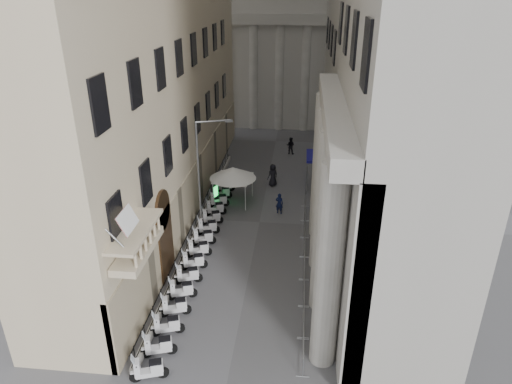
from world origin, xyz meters
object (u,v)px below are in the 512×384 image
Objects in this scene: street_lamp at (202,166)px; pedestrian_b at (290,146)px; security_tent at (232,172)px; pedestrian_a at (279,203)px; info_kiosk at (215,193)px; scooter_0 at (150,379)px.

street_lamp is 17.45m from pedestrian_b.
pedestrian_b is (4.32, 11.82, -1.63)m from security_tent.
pedestrian_a is at bearing 6.13° from street_lamp.
security_tent is 0.47× the size of street_lamp.
pedestrian_a is (5.31, -1.44, 0.03)m from info_kiosk.
street_lamp is at bearing -67.45° from info_kiosk.
security_tent reaches higher than info_kiosk.
scooter_0 is at bearing 89.72° from pedestrian_a.
pedestrian_a is 0.94× the size of pedestrian_b.
security_tent is (0.90, 18.66, 2.52)m from scooter_0.
info_kiosk is at bearing 0.58° from pedestrian_a.
security_tent reaches higher than scooter_0.
security_tent is at bearing 53.64° from street_lamp.
scooter_0 is at bearing 93.90° from pedestrian_b.
pedestrian_b is (5.69, 12.17, 0.08)m from info_kiosk.
info_kiosk reaches higher than scooter_0.
scooter_0 is 0.19× the size of street_lamp.
info_kiosk is (-1.37, -0.36, -1.71)m from security_tent.
street_lamp is (-0.45, 14.42, 4.67)m from scooter_0.
pedestrian_b is (5.68, 16.06, -3.79)m from street_lamp.
pedestrian_a is 13.62m from pedestrian_b.
pedestrian_a is (3.94, -1.80, -1.68)m from security_tent.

